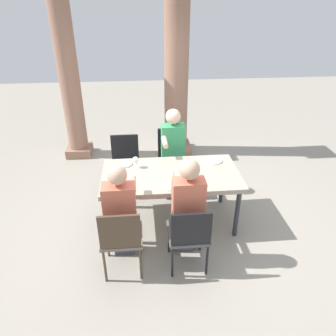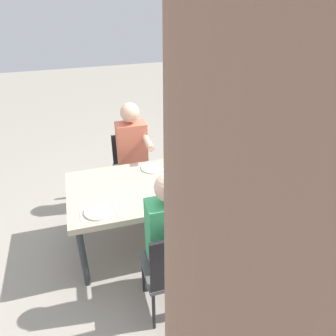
{
  "view_description": "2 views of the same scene",
  "coord_description": "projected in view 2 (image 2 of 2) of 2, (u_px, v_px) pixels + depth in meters",
  "views": [
    {
      "loc": [
        -0.36,
        -3.49,
        2.76
      ],
      "look_at": [
        -0.04,
        -0.01,
        0.83
      ],
      "focal_mm": 34.07,
      "sensor_mm": 36.0,
      "label": 1
    },
    {
      "loc": [
        0.64,
        2.6,
        2.54
      ],
      "look_at": [
        -0.12,
        -0.05,
        0.88
      ],
      "focal_mm": 34.82,
      "sensor_mm": 36.0,
      "label": 2
    }
  ],
  "objects": [
    {
      "name": "diner_woman_green",
      "position": [
        167.0,
        235.0,
        2.62
      ],
      "size": [
        0.35,
        0.5,
        1.34
      ],
      "color": "#3F3F4C",
      "rests_on": "ground"
    },
    {
      "name": "wine_glass_0",
      "position": [
        207.0,
        178.0,
        3.1
      ],
      "size": [
        0.08,
        0.08,
        0.16
      ],
      "color": "white",
      "rests_on": "dining_table"
    },
    {
      "name": "chair_west_north",
      "position": [
        254.0,
        251.0,
        2.76
      ],
      "size": [
        0.44,
        0.44,
        0.88
      ],
      "color": "#4F4F50",
      "rests_on": "ground"
    },
    {
      "name": "plate_0",
      "position": [
        226.0,
        190.0,
        3.11
      ],
      "size": [
        0.22,
        0.22,
        0.02
      ],
      "color": "white",
      "rests_on": "dining_table"
    },
    {
      "name": "plate_2",
      "position": [
        98.0,
        211.0,
        2.83
      ],
      "size": [
        0.25,
        0.25,
        0.02
      ],
      "color": "white",
      "rests_on": "dining_table"
    },
    {
      "name": "chair_west_south",
      "position": [
        186.0,
        155.0,
        4.2
      ],
      "size": [
        0.44,
        0.44,
        0.88
      ],
      "color": "#6A6158",
      "rests_on": "ground"
    },
    {
      "name": "fork_1",
      "position": [
        166.0,
        166.0,
        3.5
      ],
      "size": [
        0.03,
        0.17,
        0.01
      ],
      "primitive_type": "cube",
      "rotation": [
        0.0,
        0.0,
        -0.09
      ],
      "color": "silver",
      "rests_on": "dining_table"
    },
    {
      "name": "ground_plane",
      "position": [
        159.0,
        240.0,
        3.6
      ],
      "size": [
        16.0,
        16.0,
        0.0
      ],
      "primitive_type": "plane",
      "color": "gray"
    },
    {
      "name": "diner_guest_third",
      "position": [
        192.0,
        150.0,
        3.95
      ],
      "size": [
        0.35,
        0.49,
        1.29
      ],
      "color": "#3F3F4C",
      "rests_on": "ground"
    },
    {
      "name": "spoon_1",
      "position": [
        139.0,
        170.0,
        3.43
      ],
      "size": [
        0.03,
        0.17,
        0.01
      ],
      "primitive_type": "cube",
      "rotation": [
        0.0,
        0.0,
        -0.11
      ],
      "color": "silver",
      "rests_on": "dining_table"
    },
    {
      "name": "fork_0",
      "position": [
        240.0,
        188.0,
        3.15
      ],
      "size": [
        0.02,
        0.17,
        0.01
      ],
      "primitive_type": "cube",
      "rotation": [
        0.0,
        0.0,
        -0.04
      ],
      "color": "silver",
      "rests_on": "dining_table"
    },
    {
      "name": "plate_1",
      "position": [
        152.0,
        167.0,
        3.46
      ],
      "size": [
        0.25,
        0.25,
        0.02
      ],
      "color": "white",
      "rests_on": "dining_table"
    },
    {
      "name": "diner_man_white",
      "position": [
        134.0,
        155.0,
        3.78
      ],
      "size": [
        0.35,
        0.5,
        1.33
      ],
      "color": "#3F3F4C",
      "rests_on": "ground"
    },
    {
      "name": "chair_mid_north",
      "position": [
        173.0,
        268.0,
        2.56
      ],
      "size": [
        0.44,
        0.44,
        0.96
      ],
      "color": "#4F4F50",
      "rests_on": "ground"
    },
    {
      "name": "fork_2",
      "position": [
        116.0,
        209.0,
        2.87
      ],
      "size": [
        0.03,
        0.17,
        0.01
      ],
      "primitive_type": "cube",
      "rotation": [
        0.0,
        0.0,
        0.08
      ],
      "color": "silver",
      "rests_on": "dining_table"
    },
    {
      "name": "dining_table",
      "position": [
        157.0,
        189.0,
        3.25
      ],
      "size": [
        1.75,
        0.93,
        0.75
      ],
      "color": "tan",
      "rests_on": "ground"
    },
    {
      "name": "spoon_0",
      "position": [
        211.0,
        193.0,
        3.08
      ],
      "size": [
        0.03,
        0.17,
        0.01
      ],
      "primitive_type": "cube",
      "rotation": [
        0.0,
        0.0,
        -0.1
      ],
      "color": "silver",
      "rests_on": "dining_table"
    },
    {
      "name": "spoon_2",
      "position": [
        81.0,
        215.0,
        2.8
      ],
      "size": [
        0.02,
        0.17,
        0.01
      ],
      "primitive_type": "cube",
      "rotation": [
        0.0,
        0.0,
        0.01
      ],
      "color": "silver",
      "rests_on": "dining_table"
    },
    {
      "name": "chair_mid_south",
      "position": [
        132.0,
        164.0,
        4.04
      ],
      "size": [
        0.44,
        0.44,
        0.85
      ],
      "color": "#4F4F50",
      "rests_on": "ground"
    }
  ]
}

